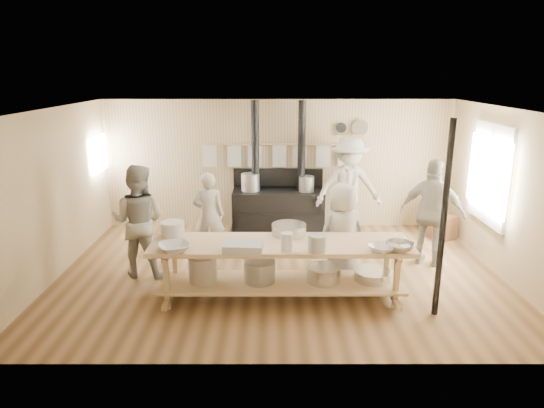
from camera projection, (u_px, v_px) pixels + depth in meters
name	position (u px, v px, depth m)	size (l,w,h in m)	color
ground	(280.00, 273.00, 7.79)	(7.00, 7.00, 0.00)	brown
room_shell	(280.00, 174.00, 7.35)	(7.00, 7.00, 7.00)	tan
window_right	(490.00, 174.00, 7.97)	(0.09, 1.50, 1.65)	beige
left_opening	(99.00, 154.00, 9.29)	(0.00, 0.90, 0.90)	white
stove	(278.00, 206.00, 9.69)	(1.90, 0.75, 2.60)	black
towel_rail	(278.00, 153.00, 9.68)	(3.00, 0.04, 0.47)	tan
back_wall_shelf	(352.00, 130.00, 9.60)	(0.63, 0.14, 0.32)	tan
prep_table	(280.00, 265.00, 6.78)	(3.60, 0.90, 0.85)	tan
support_post	(443.00, 221.00, 6.14)	(0.08, 0.08, 2.60)	black
cook_far_left	(208.00, 215.00, 8.33)	(0.55, 0.36, 1.50)	#A3A090
cook_left	(139.00, 221.00, 7.52)	(0.86, 0.67, 1.78)	#A3A090
cook_center	(342.00, 233.00, 7.34)	(0.75, 0.49, 1.54)	#A3A090
cook_right	(432.00, 213.00, 7.91)	(1.05, 0.44, 1.79)	#A3A090
cook_by_window	(349.00, 187.00, 9.28)	(1.27, 0.73, 1.97)	#A3A090
chair	(441.00, 224.00, 9.36)	(0.56, 0.56, 0.92)	brown
bowl_white_a	(174.00, 248.00, 6.36)	(0.41, 0.41, 0.10)	white
bowl_steel_a	(174.00, 232.00, 7.00)	(0.30, 0.30, 0.09)	silver
bowl_white_b	(382.00, 248.00, 6.36)	(0.35, 0.35, 0.09)	white
bowl_steel_b	(400.00, 247.00, 6.36)	(0.38, 0.38, 0.12)	silver
roasting_pan	(243.00, 247.00, 6.36)	(0.51, 0.34, 0.11)	#B2B2B7
mixing_bowl_large	(289.00, 229.00, 6.99)	(0.50, 0.50, 0.16)	silver
bucket_galv	(317.00, 243.00, 6.35)	(0.24, 0.24, 0.23)	gray
deep_bowl_enamel	(173.00, 229.00, 6.95)	(0.33, 0.33, 0.21)	white
pitcher	(287.00, 242.00, 6.34)	(0.16, 0.16, 0.25)	white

